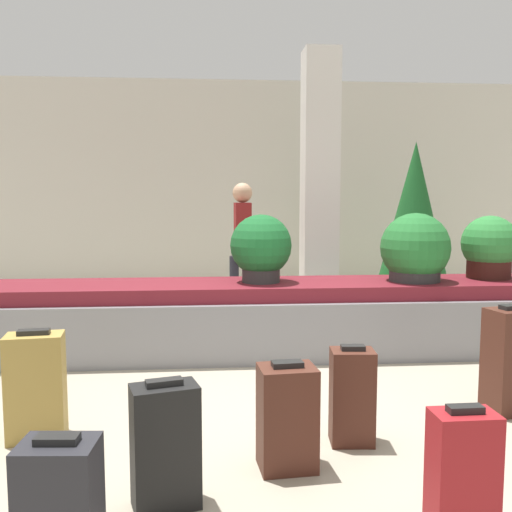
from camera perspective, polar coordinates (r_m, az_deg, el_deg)
The scene contains 16 objects.
ground_plane at distance 3.90m, azimuth 2.18°, elevation -16.44°, with size 18.00×18.00×0.00m, color #9E937F.
back_wall at distance 8.64m, azimuth -1.79°, elevation 6.72°, with size 18.00×0.06×3.20m.
carousel at distance 5.47m, azimuth 0.00°, elevation -6.26°, with size 7.89×0.97×0.68m.
pillar at distance 6.90m, azimuth 6.37°, elevation 6.88°, with size 0.41×0.41×3.20m.
suitcase_0 at distance 4.35m, azimuth 24.11°, elevation -9.52°, with size 0.37×0.30×0.75m.
suitcase_1 at distance 2.89m, azimuth -9.07°, elevation -18.24°, with size 0.35×0.27×0.63m.
suitcase_2 at distance 3.23m, azimuth 3.12°, elevation -15.79°, with size 0.33×0.27×0.60m.
suitcase_3 at distance 3.81m, azimuth -21.15°, elevation -12.08°, with size 0.36×0.25×0.69m.
suitcase_4 at distance 3.58m, azimuth 9.58°, elevation -13.66°, with size 0.27×0.22×0.60m.
suitcase_5 at distance 2.71m, azimuth 19.93°, elevation -20.32°, with size 0.27×0.18×0.62m.
suitcase_6 at distance 2.58m, azimuth -19.04°, elevation -22.58°, with size 0.32×0.25×0.56m.
potted_plant_0 at distance 5.38m, azimuth 0.50°, elevation 0.79°, with size 0.58×0.58×0.64m.
potted_plant_1 at distance 6.11m, azimuth 22.31°, elevation 0.78°, with size 0.55×0.55×0.62m.
potted_plant_2 at distance 5.66m, azimuth 15.63°, elevation 0.57°, with size 0.66×0.66×0.66m.
traveler_0 at distance 6.69m, azimuth -1.35°, elevation 1.62°, with size 0.31×0.33×1.64m.
decorated_tree at distance 7.43m, azimuth 15.52°, elevation 3.31°, with size 0.99×0.99×2.16m.
Camera 1 is at (-0.43, -3.58, 1.49)m, focal length 40.00 mm.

